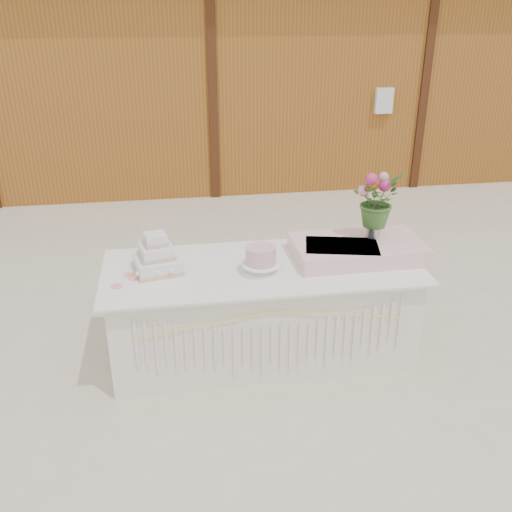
% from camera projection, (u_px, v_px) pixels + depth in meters
% --- Properties ---
extents(ground, '(80.00, 80.00, 0.00)m').
position_uv_depth(ground, '(262.00, 352.00, 4.63)').
color(ground, beige).
rests_on(ground, ground).
extents(barn, '(12.60, 4.60, 3.30)m').
position_uv_depth(barn, '(201.00, 61.00, 9.32)').
color(barn, brown).
rests_on(barn, ground).
extents(cake_table, '(2.40, 1.00, 0.77)m').
position_uv_depth(cake_table, '(262.00, 310.00, 4.47)').
color(cake_table, silver).
rests_on(cake_table, ground).
extents(wedding_cake, '(0.39, 0.39, 0.29)m').
position_uv_depth(wedding_cake, '(157.00, 258.00, 4.21)').
color(wedding_cake, white).
rests_on(wedding_cake, cake_table).
extents(pink_cake_stand, '(0.28, 0.28, 0.20)m').
position_uv_depth(pink_cake_stand, '(261.00, 258.00, 4.17)').
color(pink_cake_stand, white).
rests_on(pink_cake_stand, cake_table).
extents(satin_runner, '(1.01, 0.59, 0.13)m').
position_uv_depth(satin_runner, '(358.00, 249.00, 4.45)').
color(satin_runner, '#F8C8C8').
rests_on(satin_runner, cake_table).
extents(flower_vase, '(0.11, 0.11, 0.15)m').
position_uv_depth(flower_vase, '(374.00, 228.00, 4.48)').
color(flower_vase, '#ACACB0').
rests_on(flower_vase, satin_runner).
extents(bouquet, '(0.50, 0.49, 0.42)m').
position_uv_depth(bouquet, '(377.00, 194.00, 4.36)').
color(bouquet, '#3C6729').
rests_on(bouquet, flower_vase).
extents(loose_flowers, '(0.22, 0.40, 0.02)m').
position_uv_depth(loose_flowers, '(126.00, 274.00, 4.17)').
color(loose_flowers, pink).
rests_on(loose_flowers, cake_table).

